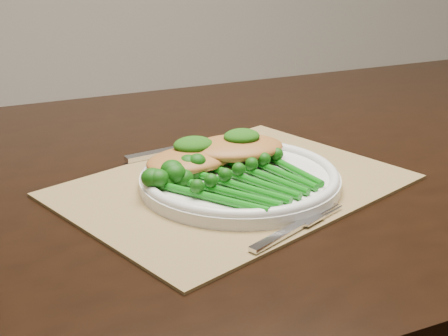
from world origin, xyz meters
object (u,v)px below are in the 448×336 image
object	(u,v)px
chicken_fillet_left	(190,160)
broccolini_bundle	(252,181)
dinner_plate	(240,178)
placemat	(234,185)

from	to	relation	value
chicken_fillet_left	broccolini_bundle	distance (m)	0.10
dinner_plate	chicken_fillet_left	bearing A→B (deg)	139.68
dinner_plate	broccolini_bundle	distance (m)	0.04
placemat	chicken_fillet_left	xyz separation A→B (m)	(-0.05, 0.04, 0.03)
chicken_fillet_left	broccolini_bundle	size ratio (longest dim) A/B	0.52
placemat	dinner_plate	xyz separation A→B (m)	(0.01, -0.01, 0.01)
dinner_plate	chicken_fillet_left	xyz separation A→B (m)	(-0.05, 0.05, 0.02)
placemat	dinner_plate	size ratio (longest dim) A/B	1.64
dinner_plate	broccolini_bundle	xyz separation A→B (m)	(0.00, -0.03, 0.01)
chicken_fillet_left	broccolini_bundle	xyz separation A→B (m)	(0.06, -0.08, -0.01)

